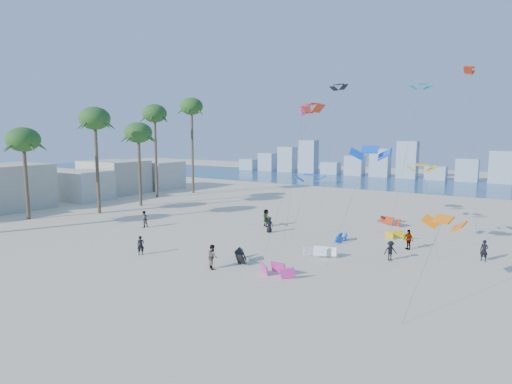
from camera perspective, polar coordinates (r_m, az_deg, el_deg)
The scene contains 10 objects.
ground at distance 32.93m, azimuth -20.21°, elevation -10.60°, with size 220.00×220.00×0.00m, color beige.
ocean at distance 94.56m, azimuth 17.10°, elevation 1.29°, with size 220.00×220.00×0.00m, color navy.
kitesurfer_near at distance 37.50m, azimuth -15.06°, elevation -6.86°, with size 0.59×0.39×1.62m, color black.
kitesurfer_mid at distance 32.84m, azimuth -5.80°, elevation -8.52°, with size 0.89×0.70×1.84m, color gray.
kitesurfers_far at distance 42.52m, azimuth 4.34°, elevation -4.78°, with size 33.00×8.71×1.92m.
grounded_kites at distance 38.60m, azimuth 9.87°, elevation -6.88°, with size 10.94×22.76×0.91m.
flying_kites at distance 42.82m, azimuth 15.87°, elevation 8.91°, with size 26.34×32.56×17.71m.
palm_row at distance 59.38m, azimuth -21.66°, elevation 8.88°, with size 7.82×44.80×16.06m.
beachfront_buildings at distance 71.28m, azimuth -23.35°, elevation 1.14°, with size 11.50×43.00×6.00m.
distant_skyline at distance 104.22m, azimuth 18.04°, elevation 3.52°, with size 85.00×3.00×8.40m.
Camera 1 is at (25.26, -18.56, 10.10)m, focal length 30.14 mm.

